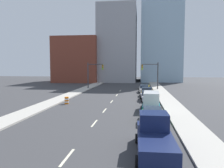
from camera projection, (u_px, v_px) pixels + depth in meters
name	position (u px, v px, depth m)	size (l,w,h in m)	color
sidewalk_left	(90.00, 86.00, 53.92)	(2.58, 97.27, 0.17)	#ADA89E
sidewalk_right	(157.00, 87.00, 51.86)	(2.58, 97.27, 0.17)	#ADA89E
lane_stripe_at_7m	(67.00, 157.00, 12.22)	(0.16, 2.40, 0.01)	beige
lane_stripe_at_15m	(94.00, 123.00, 19.49)	(0.16, 2.40, 0.01)	beige
lane_stripe_at_21m	(105.00, 110.00, 25.12)	(0.16, 2.40, 0.01)	beige
lane_stripe_at_27m	(112.00, 102.00, 31.47)	(0.16, 2.40, 0.01)	beige
lane_stripe_at_34m	(117.00, 95.00, 38.44)	(0.16, 2.40, 0.01)	beige
lane_stripe_at_41m	(120.00, 91.00, 45.34)	(0.16, 2.40, 0.01)	beige
building_brick_left	(80.00, 60.00, 72.77)	(14.00, 16.00, 14.20)	brown
building_office_center	(119.00, 46.00, 74.72)	(12.00, 20.00, 24.22)	#99999E
building_glass_right	(160.00, 31.00, 76.46)	(13.00, 20.00, 34.91)	#99B7CC
traffic_signal_left	(92.00, 72.00, 48.69)	(3.64, 0.35, 5.89)	#38383D
traffic_signal_right	(153.00, 72.00, 47.01)	(3.64, 0.35, 5.89)	#38383D
traffic_barrel	(67.00, 100.00, 29.46)	(0.56, 0.56, 0.95)	orange
pickup_truck_navy	(154.00, 138.00, 12.74)	(2.31, 5.73, 2.26)	#141E47
sedan_green	(152.00, 116.00, 19.66)	(2.07, 4.44, 1.37)	#1E6033
box_truck_teal	(151.00, 101.00, 25.51)	(2.46, 5.86, 2.10)	#196B75
sedan_silver	(147.00, 96.00, 32.38)	(2.25, 4.50, 1.46)	#B2B2BC
sedan_tan	(147.00, 92.00, 37.42)	(2.34, 4.43, 1.49)	tan
sedan_white	(144.00, 89.00, 42.65)	(2.15, 4.72, 1.43)	silver
sedan_yellow	(145.00, 86.00, 49.22)	(2.35, 4.61, 1.36)	gold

